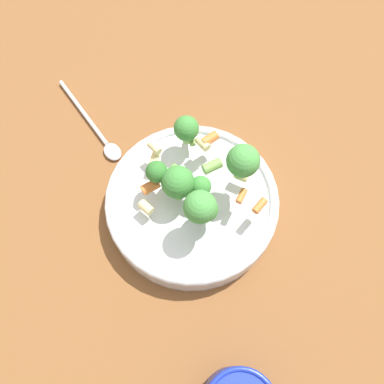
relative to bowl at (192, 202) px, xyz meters
The scene contains 4 objects.
ground_plane 0.02m from the bowl, ahead, with size 3.00×3.00×0.00m, color brown.
bowl is the anchor object (origin of this frame).
pasta_salad 0.07m from the bowl, 139.31° to the right, with size 0.18×0.17×0.10m.
spoon 0.21m from the bowl, 36.89° to the right, with size 0.14×0.16×0.01m.
Camera 1 is at (-0.01, 0.22, 0.53)m, focal length 35.00 mm.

